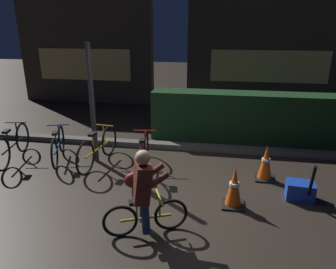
{
  "coord_description": "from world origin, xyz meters",
  "views": [
    {
      "loc": [
        1.08,
        -4.6,
        2.75
      ],
      "look_at": [
        0.2,
        0.6,
        0.9
      ],
      "focal_mm": 33.57,
      "sensor_mm": 36.0,
      "label": 1
    }
  ],
  "objects_px": {
    "parked_bike_left_mid": "(58,145)",
    "parked_bike_center_right": "(144,154)",
    "cyclist": "(143,192)",
    "closed_umbrella": "(311,185)",
    "blue_crate": "(300,191)",
    "parked_bike_center_left": "(98,148)",
    "parked_bike_leftmost": "(13,145)",
    "street_post": "(92,105)",
    "traffic_cone_far": "(266,163)",
    "traffic_cone_near": "(234,187)"
  },
  "relations": [
    {
      "from": "parked_bike_left_mid",
      "to": "parked_bike_center_right",
      "type": "relative_size",
      "value": 0.91
    },
    {
      "from": "cyclist",
      "to": "closed_umbrella",
      "type": "distance_m",
      "value": 2.65
    },
    {
      "from": "parked_bike_left_mid",
      "to": "closed_umbrella",
      "type": "distance_m",
      "value": 4.94
    },
    {
      "from": "blue_crate",
      "to": "parked_bike_center_right",
      "type": "bearing_deg",
      "value": 166.98
    },
    {
      "from": "parked_bike_left_mid",
      "to": "parked_bike_center_right",
      "type": "distance_m",
      "value": 1.93
    },
    {
      "from": "blue_crate",
      "to": "parked_bike_center_left",
      "type": "bearing_deg",
      "value": 168.63
    },
    {
      "from": "parked_bike_left_mid",
      "to": "parked_bike_leftmost",
      "type": "bearing_deg",
      "value": 82.37
    },
    {
      "from": "parked_bike_left_mid",
      "to": "cyclist",
      "type": "bearing_deg",
      "value": -151.23
    },
    {
      "from": "parked_bike_center_left",
      "to": "blue_crate",
      "type": "xyz_separation_m",
      "value": [
        3.81,
        -0.77,
        -0.2
      ]
    },
    {
      "from": "parked_bike_left_mid",
      "to": "street_post",
      "type": "bearing_deg",
      "value": -105.41
    },
    {
      "from": "street_post",
      "to": "blue_crate",
      "type": "distance_m",
      "value": 4.16
    },
    {
      "from": "blue_crate",
      "to": "parked_bike_leftmost",
      "type": "bearing_deg",
      "value": 173.44
    },
    {
      "from": "parked_bike_center_left",
      "to": "closed_umbrella",
      "type": "bearing_deg",
      "value": -98.01
    },
    {
      "from": "traffic_cone_far",
      "to": "parked_bike_center_right",
      "type": "bearing_deg",
      "value": 179.75
    },
    {
      "from": "parked_bike_center_right",
      "to": "cyclist",
      "type": "xyz_separation_m",
      "value": [
        0.48,
        -1.96,
        0.29
      ]
    },
    {
      "from": "parked_bike_leftmost",
      "to": "parked_bike_center_right",
      "type": "distance_m",
      "value": 2.84
    },
    {
      "from": "parked_bike_leftmost",
      "to": "parked_bike_center_right",
      "type": "bearing_deg",
      "value": -101.64
    },
    {
      "from": "parked_bike_center_right",
      "to": "traffic_cone_far",
      "type": "relative_size",
      "value": 2.38
    },
    {
      "from": "closed_umbrella",
      "to": "cyclist",
      "type": "bearing_deg",
      "value": -56.21
    },
    {
      "from": "parked_bike_leftmost",
      "to": "parked_bike_left_mid",
      "type": "relative_size",
      "value": 1.12
    },
    {
      "from": "blue_crate",
      "to": "closed_umbrella",
      "type": "relative_size",
      "value": 0.52
    },
    {
      "from": "traffic_cone_far",
      "to": "parked_bike_center_left",
      "type": "bearing_deg",
      "value": 177.85
    },
    {
      "from": "blue_crate",
      "to": "closed_umbrella",
      "type": "height_order",
      "value": "closed_umbrella"
    },
    {
      "from": "street_post",
      "to": "closed_umbrella",
      "type": "height_order",
      "value": "street_post"
    },
    {
      "from": "parked_bike_left_mid",
      "to": "traffic_cone_near",
      "type": "xyz_separation_m",
      "value": [
        3.64,
        -1.24,
        0.0
      ]
    },
    {
      "from": "traffic_cone_near",
      "to": "blue_crate",
      "type": "distance_m",
      "value": 1.18
    },
    {
      "from": "parked_bike_left_mid",
      "to": "traffic_cone_far",
      "type": "bearing_deg",
      "value": -112.1
    },
    {
      "from": "cyclist",
      "to": "street_post",
      "type": "bearing_deg",
      "value": 102.73
    },
    {
      "from": "parked_bike_left_mid",
      "to": "traffic_cone_near",
      "type": "bearing_deg",
      "value": -128.22
    },
    {
      "from": "parked_bike_center_right",
      "to": "cyclist",
      "type": "distance_m",
      "value": 2.04
    },
    {
      "from": "parked_bike_leftmost",
      "to": "traffic_cone_near",
      "type": "bearing_deg",
      "value": -114.62
    },
    {
      "from": "parked_bike_center_right",
      "to": "traffic_cone_far",
      "type": "xyz_separation_m",
      "value": [
        2.33,
        -0.01,
        -0.01
      ]
    },
    {
      "from": "blue_crate",
      "to": "traffic_cone_near",
      "type": "bearing_deg",
      "value": -159.94
    },
    {
      "from": "traffic_cone_far",
      "to": "cyclist",
      "type": "relative_size",
      "value": 0.55
    },
    {
      "from": "street_post",
      "to": "cyclist",
      "type": "relative_size",
      "value": 1.96
    },
    {
      "from": "street_post",
      "to": "cyclist",
      "type": "height_order",
      "value": "street_post"
    },
    {
      "from": "blue_crate",
      "to": "closed_umbrella",
      "type": "xyz_separation_m",
      "value": [
        0.08,
        -0.25,
        0.25
      ]
    },
    {
      "from": "parked_bike_center_left",
      "to": "blue_crate",
      "type": "distance_m",
      "value": 3.89
    },
    {
      "from": "parked_bike_leftmost",
      "to": "traffic_cone_far",
      "type": "distance_m",
      "value": 5.17
    },
    {
      "from": "street_post",
      "to": "closed_umbrella",
      "type": "bearing_deg",
      "value": -16.06
    },
    {
      "from": "parked_bike_left_mid",
      "to": "traffic_cone_far",
      "type": "distance_m",
      "value": 4.26
    },
    {
      "from": "parked_bike_leftmost",
      "to": "traffic_cone_far",
      "type": "height_order",
      "value": "parked_bike_leftmost"
    },
    {
      "from": "traffic_cone_far",
      "to": "closed_umbrella",
      "type": "xyz_separation_m",
      "value": [
        0.57,
        -0.89,
        0.07
      ]
    },
    {
      "from": "parked_bike_center_right",
      "to": "cyclist",
      "type": "relative_size",
      "value": 1.3
    },
    {
      "from": "parked_bike_left_mid",
      "to": "closed_umbrella",
      "type": "bearing_deg",
      "value": -122.17
    },
    {
      "from": "parked_bike_left_mid",
      "to": "parked_bike_center_left",
      "type": "height_order",
      "value": "parked_bike_center_left"
    },
    {
      "from": "parked_bike_center_left",
      "to": "cyclist",
      "type": "xyz_separation_m",
      "value": [
        1.47,
        -2.07,
        0.28
      ]
    },
    {
      "from": "parked_bike_leftmost",
      "to": "cyclist",
      "type": "distance_m",
      "value": 3.86
    },
    {
      "from": "parked_bike_center_right",
      "to": "closed_umbrella",
      "type": "relative_size",
      "value": 1.91
    },
    {
      "from": "traffic_cone_near",
      "to": "parked_bike_left_mid",
      "type": "bearing_deg",
      "value": 161.17
    }
  ]
}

